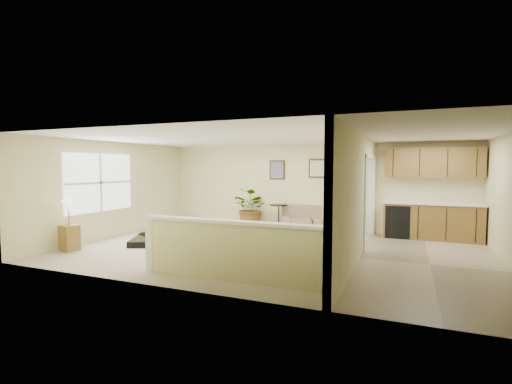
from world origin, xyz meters
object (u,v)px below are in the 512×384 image
at_px(accent_table, 279,214).
at_px(small_plant, 340,229).
at_px(piano, 165,219).
at_px(loveseat, 312,219).
at_px(piano_bench, 207,239).
at_px(palm_plant, 252,208).
at_px(lamp_stand, 69,229).

relative_size(accent_table, small_plant, 1.55).
bearing_deg(accent_table, piano, -128.08).
xyz_separation_m(piano, loveseat, (2.99, 2.82, -0.19)).
distance_m(piano, loveseat, 4.12).
xyz_separation_m(piano, accent_table, (2.06, 2.63, -0.07)).
bearing_deg(accent_table, piano_bench, -103.67).
bearing_deg(piano_bench, accent_table, 76.33).
height_order(piano, small_plant, piano).
relative_size(piano, palm_plant, 1.47).
height_order(palm_plant, small_plant, palm_plant).
xyz_separation_m(piano_bench, palm_plant, (-0.18, 3.04, 0.37)).
bearing_deg(small_plant, accent_table, 169.66).
relative_size(palm_plant, small_plant, 2.81).
bearing_deg(piano, lamp_stand, -154.15).
xyz_separation_m(piano, piano_bench, (1.35, -0.31, -0.34)).
bearing_deg(piano_bench, lamp_stand, -153.95).
distance_m(palm_plant, lamp_stand, 5.04).
height_order(loveseat, small_plant, loveseat).
distance_m(piano_bench, accent_table, 3.03).
distance_m(accent_table, small_plant, 1.89).
relative_size(piano_bench, accent_table, 0.87).
bearing_deg(piano_bench, piano, 167.17).
bearing_deg(piano, accent_table, 27.57).
bearing_deg(piano_bench, small_plant, 45.57).
bearing_deg(lamp_stand, accent_table, 51.26).
bearing_deg(piano, loveseat, 18.99).
xyz_separation_m(piano_bench, accent_table, (0.71, 2.93, 0.26)).
xyz_separation_m(piano, palm_plant, (1.16, 2.74, 0.04)).
height_order(piano, accent_table, piano).
distance_m(palm_plant, small_plant, 2.80).
relative_size(piano_bench, loveseat, 0.33).
bearing_deg(lamp_stand, loveseat, 45.67).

